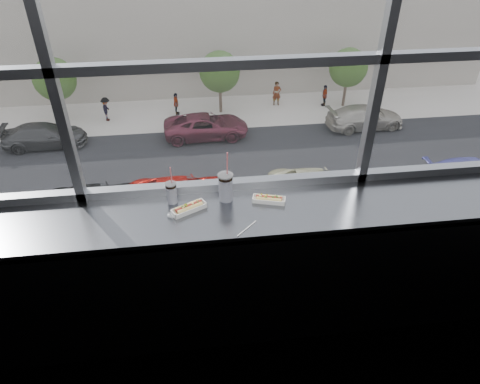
{
  "coord_description": "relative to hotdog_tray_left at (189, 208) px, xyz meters",
  "views": [
    {
      "loc": [
        -0.22,
        -1.03,
        2.83
      ],
      "look_at": [
        0.07,
        1.23,
        1.25
      ],
      "focal_mm": 32.0,
      "sensor_mm": 36.0,
      "label": 1
    }
  ],
  "objects": [
    {
      "name": "counter_fascia",
      "position": [
        0.27,
        -0.29,
        -0.57
      ],
      "size": [
        6.0,
        0.04,
        1.04
      ],
      "primitive_type": "cube",
      "color": "slate",
      "rests_on": "ground"
    },
    {
      "name": "street_asphalt",
      "position": [
        0.27,
        20.24,
        -12.09
      ],
      "size": [
        80.0,
        10.0,
        0.06
      ],
      "primitive_type": "cube",
      "color": "black",
      "rests_on": "plaza_ground"
    },
    {
      "name": "tree_center",
      "position": [
        2.4,
        28.24,
        -8.94
      ],
      "size": [
        3.0,
        3.0,
        4.69
      ],
      "color": "#47382B",
      "rests_on": "far_sidewalk"
    },
    {
      "name": "tree_left",
      "position": [
        -9.23,
        28.24,
        -8.97
      ],
      "size": [
        2.98,
        2.98,
        4.65
      ],
      "color": "#47382B",
      "rests_on": "far_sidewalk"
    },
    {
      "name": "pedestrian_c",
      "position": [
        6.91,
        29.04,
        -10.96
      ],
      "size": [
        1.0,
        0.75,
        2.25
      ],
      "primitive_type": "imported",
      "color": "#66605B",
      "rests_on": "far_sidewalk"
    },
    {
      "name": "plaza_near",
      "position": [
        0.27,
        7.24,
        -12.1
      ],
      "size": [
        50.0,
        14.0,
        0.04
      ],
      "primitive_type": "cube",
      "color": "beige",
      "rests_on": "plaza_ground"
    },
    {
      "name": "car_far_a",
      "position": [
        -9.56,
        24.24,
        -11.04
      ],
      "size": [
        2.85,
        6.26,
        2.05
      ],
      "primitive_type": "imported",
      "rotation": [
        0.0,
        0.0,
        1.62
      ],
      "color": "#3B3A3B",
      "rests_on": "street_asphalt"
    },
    {
      "name": "soda_cup_left",
      "position": [
        -0.11,
        0.11,
        0.06
      ],
      "size": [
        0.08,
        0.08,
        0.29
      ],
      "color": "white",
      "rests_on": "counter"
    },
    {
      "name": "far_sidewalk",
      "position": [
        0.27,
        28.24,
        -12.1
      ],
      "size": [
        80.0,
        6.0,
        0.04
      ],
      "primitive_type": "cube",
      "color": "beige",
      "rests_on": "plaza_ground"
    },
    {
      "name": "car_far_b",
      "position": [
        1.07,
        24.24,
        -11.0
      ],
      "size": [
        2.75,
        6.4,
        2.12
      ],
      "primitive_type": "imported",
      "rotation": [
        0.0,
        0.0,
        1.59
      ],
      "color": "maroon",
      "rests_on": "street_asphalt"
    },
    {
      "name": "car_near_b",
      "position": [
        -5.0,
        16.24,
        -11.04
      ],
      "size": [
        2.89,
        6.28,
        2.05
      ],
      "primitive_type": "imported",
      "rotation": [
        0.0,
        0.0,
        1.63
      ],
      "color": "black",
      "rests_on": "street_asphalt"
    },
    {
      "name": "car_near_d",
      "position": [
        6.73,
        16.24,
        -11.02
      ],
      "size": [
        3.4,
        6.53,
        2.08
      ],
      "primitive_type": "imported",
      "rotation": [
        0.0,
        0.0,
        1.44
      ],
      "color": "beige",
      "rests_on": "street_asphalt"
    },
    {
      "name": "loose_straw",
      "position": [
        0.36,
        -0.24,
        -0.02
      ],
      "size": [
        0.14,
        0.14,
        0.01
      ],
      "primitive_type": "cylinder",
      "rotation": [
        0.0,
        1.57,
        0.77
      ],
      "color": "white",
      "rests_on": "counter"
    },
    {
      "name": "pedestrian_d",
      "position": [
        10.61,
        28.44,
        -11.08
      ],
      "size": [
        0.67,
        0.89,
        2.0
      ],
      "primitive_type": "imported",
      "rotation": [
        0.0,
        0.0,
        4.71
      ],
      "color": "#66605B",
      "rests_on": "far_sidewalk"
    },
    {
      "name": "window_glass",
      "position": [
        0.27,
        0.26,
        1.18
      ],
      "size": [
        6.0,
        0.0,
        6.0
      ],
      "primitive_type": "plane",
      "rotation": [
        1.57,
        0.0,
        0.0
      ],
      "color": "silver",
      "rests_on": "ground"
    },
    {
      "name": "hotdog_tray_left",
      "position": [
        0.0,
        0.0,
        0.0
      ],
      "size": [
        0.25,
        0.18,
        0.06
      ],
      "rotation": [
        0.0,
        0.0,
        0.48
      ],
      "color": "white",
      "rests_on": "counter"
    },
    {
      "name": "wall_back_lower",
      "position": [
        0.27,
        0.24,
        -0.57
      ],
      "size": [
        6.0,
        0.0,
        6.0
      ],
      "primitive_type": "plane",
      "rotation": [
        1.57,
        0.0,
        0.0
      ],
      "color": "black",
      "rests_on": "ground"
    },
    {
      "name": "soda_cup_right",
      "position": [
        0.26,
        0.1,
        0.09
      ],
      "size": [
        0.1,
        0.1,
        0.38
      ],
      "color": "white",
      "rests_on": "counter"
    },
    {
      "name": "window_mullions",
      "position": [
        0.27,
        0.24,
        1.18
      ],
      "size": [
        6.0,
        0.08,
        2.4
      ],
      "primitive_type": null,
      "color": "gray",
      "rests_on": "ground"
    },
    {
      "name": "pedestrian_b",
      "position": [
        -0.95,
        28.22,
        -11.08
      ],
      "size": [
        0.67,
        0.9,
        2.01
      ],
      "primitive_type": "imported",
      "rotation": [
        0.0,
        0.0,
        1.57
      ],
      "color": "#66605B",
      "rests_on": "far_sidewalk"
    },
    {
      "name": "far_building",
      "position": [
        0.27,
        38.24,
        -8.12
      ],
      "size": [
        50.0,
        14.0,
        8.0
      ],
      "primitive_type": "cube",
      "color": "gray",
      "rests_on": "plaza_ground"
    },
    {
      "name": "pedestrian_a",
      "position": [
        -6.01,
        27.77,
        -11.02
      ],
      "size": [
        0.71,
        0.94,
        2.12
      ],
      "primitive_type": "imported",
      "rotation": [
        0.0,
        0.0,
        1.57
      ],
      "color": "#66605B",
      "rests_on": "far_sidewalk"
    },
    {
      "name": "hotdog_tray_right",
      "position": [
        0.55,
        0.03,
        -0.0
      ],
      "size": [
        0.24,
        0.13,
        0.06
      ],
      "rotation": [
        0.0,
        0.0,
        -0.28
      ],
      "color": "white",
      "rests_on": "counter"
    },
    {
      "name": "car_near_c",
      "position": [
        -0.6,
        16.24,
        -10.97
      ],
      "size": [
        2.86,
        6.61,
        2.19
      ],
      "primitive_type": "imported",
      "rotation": [
        0.0,
        0.0,
        1.55
      ],
      "color": "#BA0700",
      "rests_on": "street_asphalt"
    },
    {
      "name": "car_far_c",
      "position": [
        12.33,
        24.24,
        -11.0
      ],
      "size": [
        3.08,
        6.55,
        2.13
      ],
      "primitive_type": "imported",
      "rotation": [
        0.0,
        0.0,
        1.64
      ],
      "color": "#B1AA9C",
      "rests_on": "street_asphalt"
    },
    {
      "name": "wrapper",
      "position": [
        -0.1,
        -0.05,
        -0.01
      ],
      "size": [
        0.1,
        0.07,
        0.02
      ],
      "primitive_type": "ellipsoid",
      "color": "silver",
      "rests_on": "counter"
    },
    {
      "name": "tree_right",
      "position": [
        12.14,
        28.24,
        -9.04
      ],
      "size": [
        2.91,
        2.91,
        4.55
      ],
      "color": "#47382B",
      "rests_on": "far_sidewalk"
    },
    {
      "name": "counter",
      "position": [
        0.27,
        -0.04,
        -0.05
      ],
      "size": [
        6.0,
        0.55,
        0.06
      ],
      "primitive_type": "cube",
      "color": "slate",
      "rests_on": "ground"
    },
    {
      "name": "car_near_e",
      "position": [
        15.7,
        16.24,
        -10.98
      ],
      "size": [
        2.88,
        6.56,
        2.16
      ],
      "primitive_type": "imported",
      "rotation": [
        0.0,
        0.0,
        1.54
      ],
      "color": "#4E4EAC",
      "rests_on": "street_asphalt"
    },
    {
      "name": "plaza_ground",
      "position": [
        0.27,
        43.74,
        -12.12
      ],
      "size": [
        120.0,
        120.0,
        0.0
      ],
      "primitive_type": "plane",
      "color": "beige",
      "rests_on": "ground"
    }
  ]
}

